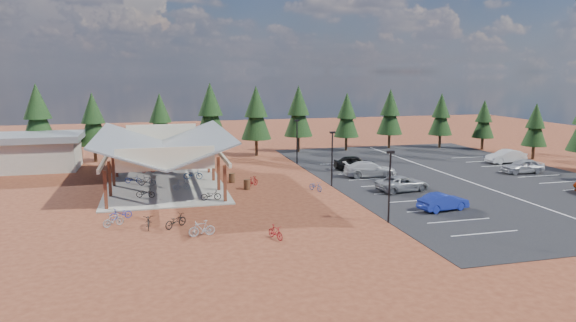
{
  "coord_description": "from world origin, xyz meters",
  "views": [
    {
      "loc": [
        -10.74,
        -42.08,
        10.53
      ],
      "look_at": [
        1.45,
        4.5,
        2.13
      ],
      "focal_mm": 32.0,
      "sensor_mm": 36.0,
      "label": 1
    }
  ],
  "objects_px": {
    "bike_12": "(176,221)",
    "car_1": "(443,202)",
    "bike_10": "(121,214)",
    "bike_11": "(275,232)",
    "bike_pavilion": "(163,144)",
    "bike_7": "(175,164)",
    "bike_8": "(149,221)",
    "car_3": "(370,169)",
    "bike_5": "(181,185)",
    "bike_15": "(253,181)",
    "lamp_post_0": "(390,181)",
    "lamp_post_1": "(332,155)",
    "bike_14": "(316,186)",
    "outbuilding": "(29,151)",
    "bike_1": "(147,180)",
    "bike_6": "(193,174)",
    "lamp_post_2": "(297,139)",
    "bike_2": "(133,179)",
    "bike_4": "(211,195)",
    "car_4": "(355,163)",
    "bike_3": "(148,168)",
    "car_8": "(523,166)",
    "car_9": "(506,156)",
    "car_2": "(403,183)",
    "bike_0": "(145,193)",
    "trash_bin_0": "(247,184)"
  },
  "relations": [
    {
      "from": "bike_12",
      "to": "car_1",
      "type": "height_order",
      "value": "car_1"
    },
    {
      "from": "bike_10",
      "to": "bike_11",
      "type": "relative_size",
      "value": 1.04
    },
    {
      "from": "bike_pavilion",
      "to": "bike_7",
      "type": "distance_m",
      "value": 7.94
    },
    {
      "from": "bike_8",
      "to": "car_3",
      "type": "distance_m",
      "value": 24.73
    },
    {
      "from": "bike_5",
      "to": "bike_15",
      "type": "relative_size",
      "value": 0.97
    },
    {
      "from": "lamp_post_0",
      "to": "lamp_post_1",
      "type": "bearing_deg",
      "value": 90.0
    },
    {
      "from": "bike_14",
      "to": "outbuilding",
      "type": "bearing_deg",
      "value": 124.84
    },
    {
      "from": "bike_1",
      "to": "bike_8",
      "type": "xyz_separation_m",
      "value": [
        0.23,
        -13.35,
        -0.09
      ]
    },
    {
      "from": "bike_6",
      "to": "car_1",
      "type": "height_order",
      "value": "car_1"
    },
    {
      "from": "lamp_post_2",
      "to": "bike_2",
      "type": "xyz_separation_m",
      "value": [
        -17.91,
        -6.37,
        -2.46
      ]
    },
    {
      "from": "bike_4",
      "to": "car_3",
      "type": "height_order",
      "value": "car_3"
    },
    {
      "from": "bike_5",
      "to": "bike_8",
      "type": "distance_m",
      "value": 11.04
    },
    {
      "from": "bike_6",
      "to": "bike_14",
      "type": "relative_size",
      "value": 1.12
    },
    {
      "from": "bike_14",
      "to": "bike_1",
      "type": "bearing_deg",
      "value": 136.62
    },
    {
      "from": "car_3",
      "to": "car_4",
      "type": "height_order",
      "value": "car_3"
    },
    {
      "from": "bike_10",
      "to": "bike_6",
      "type": "bearing_deg",
      "value": 132.9
    },
    {
      "from": "outbuilding",
      "to": "bike_3",
      "type": "distance_m",
      "value": 13.62
    },
    {
      "from": "car_8",
      "to": "outbuilding",
      "type": "bearing_deg",
      "value": -104.47
    },
    {
      "from": "outbuilding",
      "to": "car_9",
      "type": "distance_m",
      "value": 53.56
    },
    {
      "from": "bike_10",
      "to": "bike_11",
      "type": "xyz_separation_m",
      "value": [
        9.79,
        -7.2,
        0.04
      ]
    },
    {
      "from": "lamp_post_1",
      "to": "bike_10",
      "type": "height_order",
      "value": "lamp_post_1"
    },
    {
      "from": "car_8",
      "to": "car_2",
      "type": "bearing_deg",
      "value": -72.77
    },
    {
      "from": "bike_8",
      "to": "bike_12",
      "type": "bearing_deg",
      "value": -11.37
    },
    {
      "from": "bike_11",
      "to": "bike_12",
      "type": "relative_size",
      "value": 0.83
    },
    {
      "from": "bike_14",
      "to": "bike_0",
      "type": "bearing_deg",
      "value": 154.45
    },
    {
      "from": "lamp_post_1",
      "to": "car_8",
      "type": "height_order",
      "value": "lamp_post_1"
    },
    {
      "from": "bike_0",
      "to": "car_3",
      "type": "distance_m",
      "value": 22.16
    },
    {
      "from": "bike_7",
      "to": "car_2",
      "type": "bearing_deg",
      "value": -123.4
    },
    {
      "from": "bike_0",
      "to": "car_4",
      "type": "xyz_separation_m",
      "value": [
        21.81,
        7.54,
        0.29
      ]
    },
    {
      "from": "bike_4",
      "to": "car_3",
      "type": "xyz_separation_m",
      "value": [
        16.65,
        5.8,
        0.28
      ]
    },
    {
      "from": "car_1",
      "to": "bike_15",
      "type": "bearing_deg",
      "value": 36.57
    },
    {
      "from": "bike_14",
      "to": "bike_6",
      "type": "bearing_deg",
      "value": 121.78
    },
    {
      "from": "bike_2",
      "to": "bike_4",
      "type": "distance_m",
      "value": 10.59
    },
    {
      "from": "trash_bin_0",
      "to": "car_8",
      "type": "bearing_deg",
      "value": -0.08
    },
    {
      "from": "lamp_post_1",
      "to": "bike_2",
      "type": "xyz_separation_m",
      "value": [
        -17.91,
        5.63,
        -2.46
      ]
    },
    {
      "from": "bike_5",
      "to": "car_3",
      "type": "distance_m",
      "value": 18.84
    },
    {
      "from": "bike_2",
      "to": "bike_15",
      "type": "xyz_separation_m",
      "value": [
        10.8,
        -3.74,
        -0.04
      ]
    },
    {
      "from": "bike_7",
      "to": "car_8",
      "type": "distance_m",
      "value": 36.95
    },
    {
      "from": "bike_6",
      "to": "bike_15",
      "type": "relative_size",
      "value": 1.17
    },
    {
      "from": "lamp_post_1",
      "to": "bike_7",
      "type": "relative_size",
      "value": 2.76
    },
    {
      "from": "bike_14",
      "to": "bike_2",
      "type": "bearing_deg",
      "value": 133.88
    },
    {
      "from": "bike_11",
      "to": "lamp_post_2",
      "type": "bearing_deg",
      "value": 49.65
    },
    {
      "from": "bike_0",
      "to": "bike_2",
      "type": "height_order",
      "value": "bike_0"
    },
    {
      "from": "bike_0",
      "to": "bike_14",
      "type": "xyz_separation_m",
      "value": [
        14.72,
        -0.8,
        -0.08
      ]
    },
    {
      "from": "bike_6",
      "to": "lamp_post_0",
      "type": "bearing_deg",
      "value": -136.97
    },
    {
      "from": "car_4",
      "to": "bike_14",
      "type": "bearing_deg",
      "value": 146.34
    },
    {
      "from": "bike_8",
      "to": "bike_12",
      "type": "relative_size",
      "value": 1.02
    },
    {
      "from": "lamp_post_2",
      "to": "bike_3",
      "type": "height_order",
      "value": "lamp_post_2"
    },
    {
      "from": "car_8",
      "to": "bike_8",
      "type": "bearing_deg",
      "value": -73.06
    },
    {
      "from": "car_1",
      "to": "car_3",
      "type": "distance_m",
      "value": 13.19
    }
  ]
}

